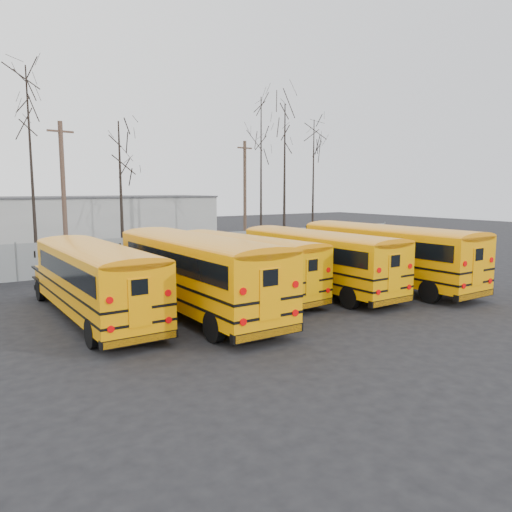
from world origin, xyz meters
TOP-DOWN VIEW (x-y plane):
  - ground at (0.00, 0.00)m, footprint 120.00×120.00m
  - fence at (0.00, 12.00)m, footprint 40.00×0.04m
  - distant_building at (2.00, 32.00)m, footprint 22.00×8.00m
  - bus_a at (-6.81, 1.90)m, footprint 2.41×10.40m
  - bus_b at (-3.32, 0.62)m, footprint 2.62×11.34m
  - bus_c at (0.01, 2.43)m, footprint 3.11×10.23m
  - bus_d at (3.33, 1.24)m, footprint 2.52×10.59m
  - bus_e at (6.94, 0.29)m, footprint 2.77×11.25m
  - utility_pole_left at (-4.88, 14.53)m, footprint 1.55×0.37m
  - utility_pole_right at (11.11, 19.69)m, footprint 1.57×0.37m
  - tree_2 at (-6.34, 15.82)m, footprint 0.26×0.26m
  - tree_3 at (-0.97, 15.88)m, footprint 0.26×0.26m
  - tree_4 at (10.44, 16.25)m, footprint 0.26×0.26m
  - tree_5 at (13.68, 17.49)m, footprint 0.26×0.26m
  - tree_6 at (17.12, 17.84)m, footprint 0.26×0.26m

SIDE VIEW (x-z plane):
  - ground at x=0.00m, z-range 0.00..0.00m
  - fence at x=0.00m, z-range 0.00..2.00m
  - bus_c at x=0.01m, z-range 0.24..3.07m
  - bus_a at x=-6.81m, z-range 0.25..3.16m
  - bus_d at x=3.33m, z-range 0.25..3.21m
  - bus_e at x=6.94m, z-range 0.27..3.40m
  - bus_b at x=-3.32m, z-range 0.27..3.44m
  - distant_building at x=2.00m, z-range 0.00..4.00m
  - utility_pole_left at x=-4.88m, z-range 0.12..8.87m
  - utility_pole_right at x=11.11m, z-range 0.12..8.96m
  - tree_3 at x=-0.97m, z-range 0.00..9.18m
  - tree_6 at x=17.12m, z-range 0.00..10.81m
  - tree_5 at x=13.68m, z-range 0.00..11.81m
  - tree_4 at x=10.44m, z-range 0.00..11.86m
  - tree_2 at x=-6.34m, z-range 0.00..11.93m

